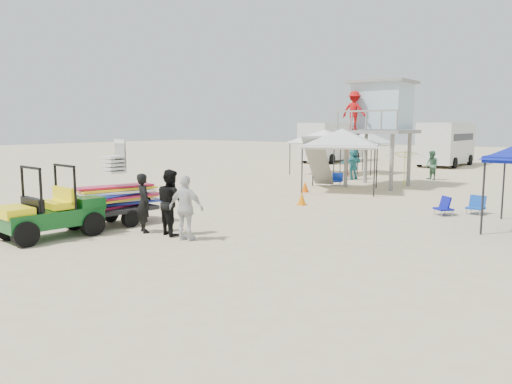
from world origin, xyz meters
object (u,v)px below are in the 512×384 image
Objects in this scene: surf_trailer at (119,194)px; man_left at (144,203)px; lifeguard_tower at (379,110)px; utility_cart at (48,205)px.

man_left is (1.52, -0.30, -0.10)m from surf_trailer.
lifeguard_tower is at bearing 80.79° from surf_trailer.
utility_cart is 0.52× the size of lifeguard_tower.
man_left is at bearing -93.06° from lifeguard_tower.
lifeguard_tower is at bearing -67.53° from man_left.
lifeguard_tower is (2.29, 14.10, 2.86)m from surf_trailer.
surf_trailer is at bearing 14.33° from man_left.
utility_cart is 1.57× the size of man_left.
utility_cart is 16.84m from lifeguard_tower.
surf_trailer is 14.57m from lifeguard_tower.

